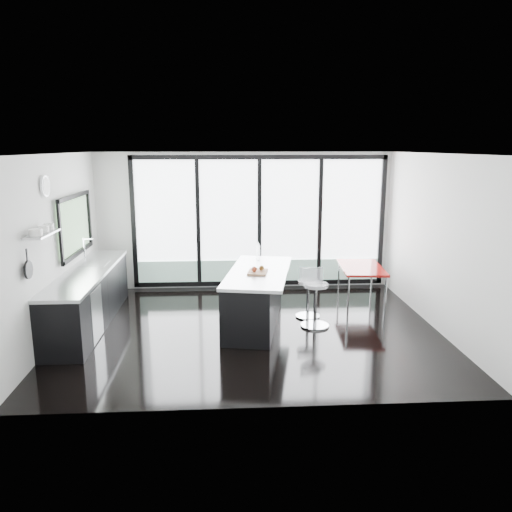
{
  "coord_description": "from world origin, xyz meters",
  "views": [
    {
      "loc": [
        -0.38,
        -7.66,
        2.91
      ],
      "look_at": [
        0.1,
        0.3,
        1.15
      ],
      "focal_mm": 35.0,
      "sensor_mm": 36.0,
      "label": 1
    }
  ],
  "objects": [
    {
      "name": "island",
      "position": [
        0.07,
        0.26,
        0.47
      ],
      "size": [
        1.34,
        2.38,
        1.19
      ],
      "color": "black",
      "rests_on": "floor"
    },
    {
      "name": "wall_back",
      "position": [
        0.27,
        2.47,
        1.27
      ],
      "size": [
        6.0,
        0.09,
        2.8
      ],
      "color": "silver",
      "rests_on": "ground"
    },
    {
      "name": "ceiling",
      "position": [
        0.0,
        0.0,
        2.8
      ],
      "size": [
        6.0,
        5.0,
        0.0
      ],
      "primitive_type": "cube",
      "color": "white",
      "rests_on": "wall_back"
    },
    {
      "name": "floor",
      "position": [
        0.0,
        0.0,
        0.0
      ],
      "size": [
        6.0,
        5.0,
        0.0
      ],
      "primitive_type": "cube",
      "color": "black",
      "rests_on": "ground"
    },
    {
      "name": "bar_stool_far",
      "position": [
        1.01,
        0.53,
        0.33
      ],
      "size": [
        0.47,
        0.47,
        0.66
      ],
      "primitive_type": "cylinder",
      "rotation": [
        0.0,
        0.0,
        -0.14
      ],
      "color": "silver",
      "rests_on": "floor"
    },
    {
      "name": "wall_front",
      "position": [
        0.0,
        -2.5,
        1.4
      ],
      "size": [
        6.0,
        0.0,
        2.8
      ],
      "primitive_type": "cube",
      "color": "silver",
      "rests_on": "ground"
    },
    {
      "name": "counter_cabinets",
      "position": [
        -2.67,
        0.4,
        0.46
      ],
      "size": [
        0.69,
        3.24,
        1.36
      ],
      "color": "black",
      "rests_on": "floor"
    },
    {
      "name": "wall_right",
      "position": [
        3.0,
        0.0,
        1.4
      ],
      "size": [
        0.0,
        5.0,
        2.8
      ],
      "primitive_type": "cube",
      "color": "silver",
      "rests_on": "ground"
    },
    {
      "name": "bar_stool_near",
      "position": [
        1.06,
        0.05,
        0.37
      ],
      "size": [
        0.54,
        0.54,
        0.74
      ],
      "primitive_type": "cylinder",
      "rotation": [
        0.0,
        0.0,
        0.18
      ],
      "color": "silver",
      "rests_on": "floor"
    },
    {
      "name": "wall_left",
      "position": [
        -2.97,
        0.27,
        1.56
      ],
      "size": [
        0.26,
        5.0,
        2.8
      ],
      "color": "silver",
      "rests_on": "ground"
    },
    {
      "name": "red_table",
      "position": [
        2.14,
        1.27,
        0.35
      ],
      "size": [
        0.87,
        1.38,
        0.71
      ],
      "primitive_type": "cube",
      "rotation": [
        0.0,
        0.0,
        -0.08
      ],
      "color": "maroon",
      "rests_on": "floor"
    }
  ]
}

